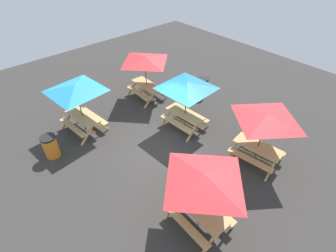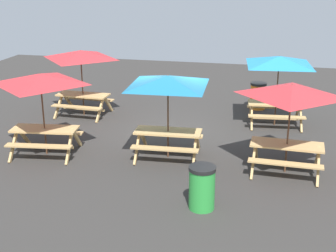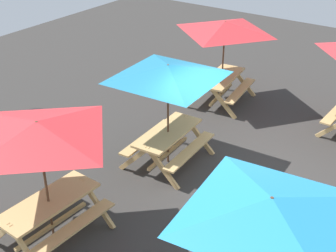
{
  "view_description": "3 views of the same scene",
  "coord_description": "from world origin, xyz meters",
  "px_view_note": "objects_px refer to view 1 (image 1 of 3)",
  "views": [
    {
      "loc": [
        -6.25,
        5.35,
        7.53
      ],
      "look_at": [
        -0.07,
        -0.19,
        0.9
      ],
      "focal_mm": 28.0,
      "sensor_mm": 36.0,
      "label": 1
    },
    {
      "loc": [
        2.89,
        -13.14,
        4.99
      ],
      "look_at": [
        0.24,
        -1.48,
        0.9
      ],
      "focal_mm": 50.0,
      "sensor_mm": 36.0,
      "label": 2
    },
    {
      "loc": [
        7.44,
        3.54,
        5.71
      ],
      "look_at": [
        0.24,
        -1.48,
        0.9
      ],
      "focal_mm": 50.0,
      "sensor_mm": 36.0,
      "label": 3
    }
  ],
  "objects_px": {
    "picnic_table_4": "(145,62)",
    "trash_bin_green": "(202,86)",
    "picnic_table_0": "(76,92)",
    "picnic_table_1": "(204,182)",
    "picnic_table_2": "(186,89)",
    "picnic_table_3": "(266,120)",
    "trash_bin_orange": "(51,146)"
  },
  "relations": [
    {
      "from": "picnic_table_4",
      "to": "trash_bin_green",
      "type": "height_order",
      "value": "picnic_table_4"
    },
    {
      "from": "picnic_table_0",
      "to": "picnic_table_1",
      "type": "distance_m",
      "value": 6.61
    },
    {
      "from": "picnic_table_2",
      "to": "picnic_table_4",
      "type": "xyz_separation_m",
      "value": [
        3.14,
        -0.3,
        0.0
      ]
    },
    {
      "from": "picnic_table_2",
      "to": "picnic_table_3",
      "type": "bearing_deg",
      "value": -173.88
    },
    {
      "from": "picnic_table_2",
      "to": "picnic_table_1",
      "type": "bearing_deg",
      "value": 137.38
    },
    {
      "from": "picnic_table_4",
      "to": "trash_bin_orange",
      "type": "distance_m",
      "value": 5.82
    },
    {
      "from": "picnic_table_3",
      "to": "trash_bin_orange",
      "type": "height_order",
      "value": "picnic_table_3"
    },
    {
      "from": "picnic_table_2",
      "to": "trash_bin_green",
      "type": "xyz_separation_m",
      "value": [
        1.35,
        -2.66,
        -1.49
      ]
    },
    {
      "from": "picnic_table_1",
      "to": "trash_bin_green",
      "type": "relative_size",
      "value": 2.38
    },
    {
      "from": "picnic_table_3",
      "to": "picnic_table_4",
      "type": "xyz_separation_m",
      "value": [
        6.51,
        0.25,
        0.0
      ]
    },
    {
      "from": "picnic_table_1",
      "to": "picnic_table_4",
      "type": "relative_size",
      "value": 1.0
    },
    {
      "from": "picnic_table_1",
      "to": "trash_bin_green",
      "type": "bearing_deg",
      "value": -46.25
    },
    {
      "from": "picnic_table_0",
      "to": "picnic_table_1",
      "type": "relative_size",
      "value": 1.21
    },
    {
      "from": "picnic_table_0",
      "to": "trash_bin_orange",
      "type": "bearing_deg",
      "value": 104.3
    },
    {
      "from": "picnic_table_2",
      "to": "picnic_table_4",
      "type": "height_order",
      "value": "same"
    },
    {
      "from": "picnic_table_1",
      "to": "picnic_table_0",
      "type": "bearing_deg",
      "value": 5.54
    },
    {
      "from": "picnic_table_0",
      "to": "picnic_table_1",
      "type": "height_order",
      "value": "same"
    },
    {
      "from": "picnic_table_3",
      "to": "trash_bin_green",
      "type": "relative_size",
      "value": 2.38
    },
    {
      "from": "picnic_table_0",
      "to": "trash_bin_green",
      "type": "height_order",
      "value": "picnic_table_0"
    },
    {
      "from": "picnic_table_2",
      "to": "picnic_table_4",
      "type": "bearing_deg",
      "value": -8.51
    },
    {
      "from": "picnic_table_0",
      "to": "picnic_table_4",
      "type": "height_order",
      "value": "same"
    },
    {
      "from": "picnic_table_1",
      "to": "trash_bin_orange",
      "type": "xyz_separation_m",
      "value": [
        5.95,
        2.15,
        -1.49
      ]
    },
    {
      "from": "trash_bin_orange",
      "to": "picnic_table_3",
      "type": "bearing_deg",
      "value": -133.82
    },
    {
      "from": "picnic_table_3",
      "to": "trash_bin_orange",
      "type": "distance_m",
      "value": 8.17
    },
    {
      "from": "picnic_table_4",
      "to": "trash_bin_orange",
      "type": "xyz_separation_m",
      "value": [
        -0.95,
        5.55,
        -1.49
      ]
    },
    {
      "from": "picnic_table_2",
      "to": "trash_bin_green",
      "type": "relative_size",
      "value": 2.88
    },
    {
      "from": "picnic_table_0",
      "to": "trash_bin_green",
      "type": "xyz_separation_m",
      "value": [
        -1.49,
        -6.14,
        -1.49
      ]
    },
    {
      "from": "picnic_table_1",
      "to": "trash_bin_orange",
      "type": "distance_m",
      "value": 6.5
    },
    {
      "from": "picnic_table_2",
      "to": "trash_bin_green",
      "type": "distance_m",
      "value": 3.33
    },
    {
      "from": "picnic_table_1",
      "to": "picnic_table_3",
      "type": "bearing_deg",
      "value": -81.79
    },
    {
      "from": "picnic_table_0",
      "to": "picnic_table_4",
      "type": "relative_size",
      "value": 1.21
    },
    {
      "from": "trash_bin_green",
      "to": "picnic_table_0",
      "type": "bearing_deg",
      "value": 76.4
    }
  ]
}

